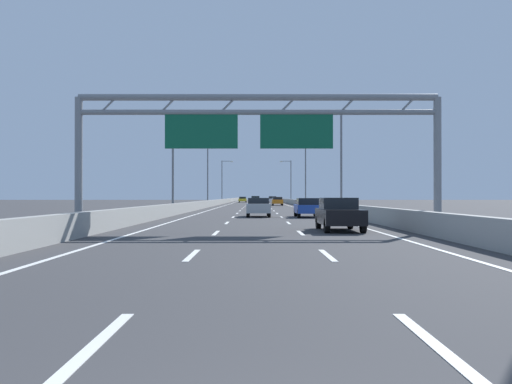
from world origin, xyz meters
The scene contains 55 objects.
ground_plane centered at (0.00, 100.00, 0.00)m, with size 260.00×260.00×0.00m, color #38383A.
lane_dash_left_0 centered at (-1.80, 3.50, 0.01)m, with size 0.16×3.00×0.01m, color white.
lane_dash_left_1 centered at (-1.80, 12.50, 0.01)m, with size 0.16×3.00×0.01m, color white.
lane_dash_left_2 centered at (-1.80, 21.50, 0.01)m, with size 0.16×3.00×0.01m, color white.
lane_dash_left_3 centered at (-1.80, 30.50, 0.01)m, with size 0.16×3.00×0.01m, color white.
lane_dash_left_4 centered at (-1.80, 39.50, 0.01)m, with size 0.16×3.00×0.01m, color white.
lane_dash_left_5 centered at (-1.80, 48.50, 0.01)m, with size 0.16×3.00×0.01m, color white.
lane_dash_left_6 centered at (-1.80, 57.50, 0.01)m, with size 0.16×3.00×0.01m, color white.
lane_dash_left_7 centered at (-1.80, 66.50, 0.01)m, with size 0.16×3.00×0.01m, color white.
lane_dash_left_8 centered at (-1.80, 75.50, 0.01)m, with size 0.16×3.00×0.01m, color white.
lane_dash_left_9 centered at (-1.80, 84.50, 0.01)m, with size 0.16×3.00×0.01m, color white.
lane_dash_left_10 centered at (-1.80, 93.50, 0.01)m, with size 0.16×3.00×0.01m, color white.
lane_dash_left_11 centered at (-1.80, 102.50, 0.01)m, with size 0.16×3.00×0.01m, color white.
lane_dash_left_12 centered at (-1.80, 111.50, 0.01)m, with size 0.16×3.00×0.01m, color white.
lane_dash_left_13 centered at (-1.80, 120.50, 0.01)m, with size 0.16×3.00×0.01m, color white.
lane_dash_left_14 centered at (-1.80, 129.50, 0.01)m, with size 0.16×3.00×0.01m, color white.
lane_dash_left_15 centered at (-1.80, 138.50, 0.01)m, with size 0.16×3.00×0.01m, color white.
lane_dash_left_16 centered at (-1.80, 147.50, 0.01)m, with size 0.16×3.00×0.01m, color white.
lane_dash_left_17 centered at (-1.80, 156.50, 0.01)m, with size 0.16×3.00×0.01m, color white.
lane_dash_right_0 centered at (1.80, 3.50, 0.01)m, with size 0.16×3.00×0.01m, color white.
lane_dash_right_1 centered at (1.80, 12.50, 0.01)m, with size 0.16×3.00×0.01m, color white.
lane_dash_right_2 centered at (1.80, 21.50, 0.01)m, with size 0.16×3.00×0.01m, color white.
lane_dash_right_3 centered at (1.80, 30.50, 0.01)m, with size 0.16×3.00×0.01m, color white.
lane_dash_right_4 centered at (1.80, 39.50, 0.01)m, with size 0.16×3.00×0.01m, color white.
lane_dash_right_5 centered at (1.80, 48.50, 0.01)m, with size 0.16×3.00×0.01m, color white.
lane_dash_right_6 centered at (1.80, 57.50, 0.01)m, with size 0.16×3.00×0.01m, color white.
lane_dash_right_7 centered at (1.80, 66.50, 0.01)m, with size 0.16×3.00×0.01m, color white.
lane_dash_right_8 centered at (1.80, 75.50, 0.01)m, with size 0.16×3.00×0.01m, color white.
lane_dash_right_9 centered at (1.80, 84.50, 0.01)m, with size 0.16×3.00×0.01m, color white.
lane_dash_right_10 centered at (1.80, 93.50, 0.01)m, with size 0.16×3.00×0.01m, color white.
lane_dash_right_11 centered at (1.80, 102.50, 0.01)m, with size 0.16×3.00×0.01m, color white.
lane_dash_right_12 centered at (1.80, 111.50, 0.01)m, with size 0.16×3.00×0.01m, color white.
lane_dash_right_13 centered at (1.80, 120.50, 0.01)m, with size 0.16×3.00×0.01m, color white.
lane_dash_right_14 centered at (1.80, 129.50, 0.01)m, with size 0.16×3.00×0.01m, color white.
lane_dash_right_15 centered at (1.80, 138.50, 0.01)m, with size 0.16×3.00×0.01m, color white.
lane_dash_right_16 centered at (1.80, 147.50, 0.01)m, with size 0.16×3.00×0.01m, color white.
lane_dash_right_17 centered at (1.80, 156.50, 0.01)m, with size 0.16×3.00×0.01m, color white.
edge_line_left centered at (-5.25, 88.00, 0.01)m, with size 0.16×176.00×0.01m, color white.
edge_line_right centered at (5.25, 88.00, 0.01)m, with size 0.16×176.00×0.01m, color white.
barrier_left centered at (-6.90, 110.00, 0.47)m, with size 0.45×220.00×0.95m.
barrier_right centered at (6.90, 110.00, 0.47)m, with size 0.45×220.00×0.95m.
sign_gantry centered at (-0.10, 23.87, 4.84)m, with size 17.14×0.36×6.36m.
streetlamp_left_mid centered at (-7.47, 49.12, 5.40)m, with size 2.58×0.28×9.50m.
streetlamp_right_mid centered at (7.47, 49.12, 5.40)m, with size 2.58×0.28×9.50m.
streetlamp_left_far centered at (-7.47, 86.35, 5.40)m, with size 2.58×0.28×9.50m.
streetlamp_right_far centered at (7.47, 86.35, 5.40)m, with size 2.58×0.28×9.50m.
streetlamp_left_distant centered at (-7.47, 123.58, 5.40)m, with size 2.58×0.28×9.50m.
streetlamp_right_distant centered at (7.47, 123.58, 5.40)m, with size 2.58×0.28×9.50m.
silver_car centered at (0.09, 40.58, 0.75)m, with size 1.78×4.30×1.43m.
yellow_car centered at (-3.36, 135.16, 0.72)m, with size 1.88×4.27×1.40m.
orange_car centered at (3.46, 91.71, 0.75)m, with size 1.76×4.70×1.42m.
green_car centered at (-0.21, 112.84, 0.80)m, with size 1.83×4.58×1.57m.
black_car centered at (3.69, 23.20, 0.77)m, with size 1.76×4.39×1.50m.
white_car centered at (3.64, 126.25, 0.76)m, with size 1.89×4.41×1.51m.
blue_car centered at (3.74, 39.58, 0.73)m, with size 1.74×4.46×1.43m.
Camera 1 is at (-0.10, -2.53, 1.58)m, focal length 39.72 mm.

